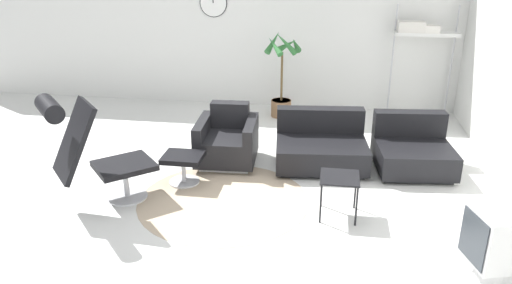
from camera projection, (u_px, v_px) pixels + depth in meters
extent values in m
plane|color=silver|center=(238.00, 189.00, 5.72)|extent=(12.00, 12.00, 0.00)
cube|color=silver|center=(273.00, 23.00, 8.21)|extent=(12.00, 0.06, 2.80)
cylinder|color=black|center=(213.00, 3.00, 8.20)|extent=(0.46, 0.01, 0.46)
cylinder|color=white|center=(213.00, 3.00, 8.19)|extent=(0.43, 0.02, 0.43)
cylinder|color=tan|center=(223.00, 200.00, 5.47)|extent=(1.88, 1.88, 0.01)
cylinder|color=#BCBCC1|center=(128.00, 197.00, 5.53)|extent=(0.62, 0.62, 0.02)
cylinder|color=#BCBCC1|center=(126.00, 182.00, 5.46)|extent=(0.06, 0.06, 0.33)
cube|color=black|center=(124.00, 166.00, 5.39)|extent=(0.80, 0.79, 0.06)
cube|color=black|center=(74.00, 140.00, 5.00)|extent=(0.66, 0.67, 0.76)
cylinder|color=black|center=(49.00, 108.00, 4.77)|extent=(0.45, 0.48, 0.19)
cylinder|color=#BCBCC1|center=(184.00, 182.00, 5.88)|extent=(0.36, 0.36, 0.02)
cylinder|color=#BCBCC1|center=(184.00, 170.00, 5.82)|extent=(0.05, 0.05, 0.27)
cube|color=black|center=(183.00, 157.00, 5.76)|extent=(0.46, 0.39, 0.06)
cube|color=silver|center=(227.00, 160.00, 6.40)|extent=(0.63, 0.67, 0.06)
cube|color=black|center=(227.00, 146.00, 6.33)|extent=(0.53, 0.81, 0.32)
cube|color=black|center=(230.00, 114.00, 6.49)|extent=(0.50, 0.21, 0.33)
cube|color=black|center=(251.00, 141.00, 6.27)|extent=(0.16, 0.79, 0.51)
cube|color=black|center=(203.00, 139.00, 6.33)|extent=(0.16, 0.79, 0.51)
cube|color=black|center=(320.00, 164.00, 6.31)|extent=(1.07, 0.85, 0.05)
cube|color=black|center=(321.00, 152.00, 6.24)|extent=(1.20, 0.99, 0.29)
cube|color=black|center=(320.00, 120.00, 6.45)|extent=(1.13, 0.31, 0.32)
cube|color=black|center=(411.00, 169.00, 6.18)|extent=(0.87, 0.83, 0.05)
cube|color=black|center=(413.00, 156.00, 6.11)|extent=(0.98, 0.97, 0.29)
cube|color=black|center=(409.00, 123.00, 6.32)|extent=(0.91, 0.29, 0.32)
cube|color=black|center=(340.00, 177.00, 5.01)|extent=(0.39, 0.39, 0.02)
cylinder|color=black|center=(321.00, 204.00, 4.96)|extent=(0.02, 0.02, 0.42)
cylinder|color=black|center=(356.00, 206.00, 4.91)|extent=(0.02, 0.02, 0.42)
cylinder|color=black|center=(322.00, 188.00, 5.28)|extent=(0.02, 0.02, 0.42)
cylinder|color=black|center=(355.00, 190.00, 5.23)|extent=(0.02, 0.02, 0.42)
cylinder|color=#B7B7B7|center=(494.00, 270.00, 4.16)|extent=(0.32, 0.32, 0.17)
cube|color=#B7B7B7|center=(501.00, 237.00, 4.05)|extent=(0.56, 0.53, 0.47)
cube|color=#282D33|center=(473.00, 239.00, 4.02)|extent=(0.11, 0.35, 0.41)
cylinder|color=brown|center=(281.00, 108.00, 8.09)|extent=(0.33, 0.33, 0.27)
cylinder|color=#382819|center=(281.00, 101.00, 8.05)|extent=(0.30, 0.30, 0.02)
cylinder|color=brown|center=(282.00, 77.00, 7.90)|extent=(0.04, 0.04, 0.78)
cone|color=#2D6B33|center=(296.00, 45.00, 7.65)|extent=(0.16, 0.48, 0.33)
cone|color=#2D6B33|center=(288.00, 45.00, 7.83)|extent=(0.36, 0.25, 0.26)
cone|color=#2D6B33|center=(273.00, 42.00, 7.79)|extent=(0.27, 0.40, 0.35)
cone|color=#2D6B33|center=(275.00, 46.00, 7.64)|extent=(0.32, 0.32, 0.29)
cone|color=#2D6B33|center=(286.00, 44.00, 7.56)|extent=(0.38, 0.26, 0.38)
cylinder|color=#BCBCC1|center=(392.00, 61.00, 7.96)|extent=(0.03, 0.03, 1.76)
cylinder|color=#BCBCC1|center=(451.00, 63.00, 7.83)|extent=(0.03, 0.03, 1.76)
cube|color=white|center=(426.00, 34.00, 7.62)|extent=(0.97, 0.28, 0.02)
cube|color=white|center=(427.00, 33.00, 7.61)|extent=(0.97, 0.28, 0.02)
cube|color=beige|center=(411.00, 27.00, 7.61)|extent=(0.40, 0.24, 0.18)
cube|color=silver|center=(432.00, 29.00, 7.57)|extent=(0.21, 0.24, 0.11)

